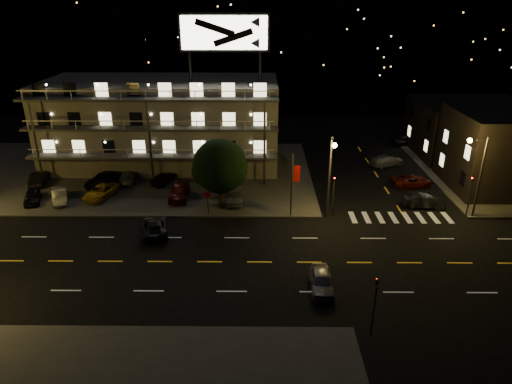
{
  "coord_description": "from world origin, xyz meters",
  "views": [
    {
      "loc": [
        2.0,
        -31.42,
        19.41
      ],
      "look_at": [
        1.65,
        8.0,
        2.71
      ],
      "focal_mm": 32.0,
      "sensor_mm": 36.0,
      "label": 1
    }
  ],
  "objects_px": {
    "side_car_0": "(424,201)",
    "road_car_west": "(155,227)",
    "tree": "(220,168)",
    "lot_car_2": "(101,192)",
    "lot_car_7": "(128,176)",
    "lot_car_4": "(236,196)",
    "road_car_east": "(322,281)"
  },
  "relations": [
    {
      "from": "lot_car_4",
      "to": "side_car_0",
      "type": "distance_m",
      "value": 19.06
    },
    {
      "from": "lot_car_2",
      "to": "side_car_0",
      "type": "height_order",
      "value": "lot_car_2"
    },
    {
      "from": "tree",
      "to": "lot_car_4",
      "type": "xyz_separation_m",
      "value": [
        1.45,
        1.13,
        -3.46
      ]
    },
    {
      "from": "road_car_east",
      "to": "lot_car_2",
      "type": "bearing_deg",
      "value": 144.53
    },
    {
      "from": "lot_car_7",
      "to": "road_car_east",
      "type": "xyz_separation_m",
      "value": [
        19.57,
        -20.62,
        -0.07
      ]
    },
    {
      "from": "side_car_0",
      "to": "road_car_west",
      "type": "height_order",
      "value": "side_car_0"
    },
    {
      "from": "lot_car_4",
      "to": "road_car_east",
      "type": "relative_size",
      "value": 1.02
    },
    {
      "from": "lot_car_4",
      "to": "lot_car_7",
      "type": "distance_m",
      "value": 13.81
    },
    {
      "from": "tree",
      "to": "lot_car_4",
      "type": "distance_m",
      "value": 3.92
    },
    {
      "from": "lot_car_2",
      "to": "road_car_east",
      "type": "height_order",
      "value": "lot_car_2"
    },
    {
      "from": "lot_car_2",
      "to": "side_car_0",
      "type": "distance_m",
      "value": 33.32
    },
    {
      "from": "road_car_west",
      "to": "lot_car_7",
      "type": "bearing_deg",
      "value": -78.12
    },
    {
      "from": "lot_car_2",
      "to": "road_car_east",
      "type": "xyz_separation_m",
      "value": [
        21.18,
        -16.05,
        -0.1
      ]
    },
    {
      "from": "side_car_0",
      "to": "road_car_west",
      "type": "xyz_separation_m",
      "value": [
        -25.96,
        -5.76,
        -0.02
      ]
    },
    {
      "from": "tree",
      "to": "lot_car_4",
      "type": "relative_size",
      "value": 1.71
    },
    {
      "from": "lot_car_2",
      "to": "road_car_west",
      "type": "distance_m",
      "value": 10.57
    },
    {
      "from": "road_car_west",
      "to": "lot_car_4",
      "type": "bearing_deg",
      "value": -149.53
    },
    {
      "from": "lot_car_4",
      "to": "side_car_0",
      "type": "bearing_deg",
      "value": -2.22
    },
    {
      "from": "lot_car_2",
      "to": "lot_car_7",
      "type": "distance_m",
      "value": 4.85
    },
    {
      "from": "lot_car_7",
      "to": "lot_car_2",
      "type": "bearing_deg",
      "value": 63.06
    },
    {
      "from": "side_car_0",
      "to": "lot_car_7",
      "type": "bearing_deg",
      "value": 84.83
    },
    {
      "from": "tree",
      "to": "lot_car_4",
      "type": "height_order",
      "value": "tree"
    },
    {
      "from": "lot_car_7",
      "to": "lot_car_4",
      "type": "bearing_deg",
      "value": 148.48
    },
    {
      "from": "tree",
      "to": "lot_car_2",
      "type": "relative_size",
      "value": 1.53
    },
    {
      "from": "road_car_east",
      "to": "road_car_west",
      "type": "xyz_separation_m",
      "value": [
        -13.88,
        8.41,
        -0.03
      ]
    },
    {
      "from": "lot_car_2",
      "to": "road_car_east",
      "type": "distance_m",
      "value": 26.58
    },
    {
      "from": "lot_car_7",
      "to": "road_car_east",
      "type": "relative_size",
      "value": 1.04
    },
    {
      "from": "tree",
      "to": "lot_car_2",
      "type": "distance_m",
      "value": 13.44
    },
    {
      "from": "lot_car_7",
      "to": "road_car_west",
      "type": "distance_m",
      "value": 13.47
    },
    {
      "from": "side_car_0",
      "to": "road_car_east",
      "type": "bearing_deg",
      "value": 145.9
    },
    {
      "from": "side_car_0",
      "to": "tree",
      "type": "bearing_deg",
      "value": 97.22
    },
    {
      "from": "tree",
      "to": "road_car_east",
      "type": "bearing_deg",
      "value": -58.77
    }
  ]
}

